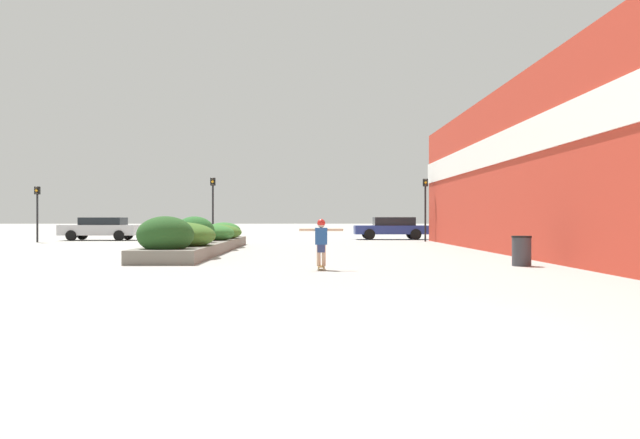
{
  "coord_description": "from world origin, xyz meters",
  "views": [
    {
      "loc": [
        -0.5,
        -7.83,
        1.38
      ],
      "look_at": [
        -0.16,
        13.31,
        1.34
      ],
      "focal_mm": 35.0,
      "sensor_mm": 36.0,
      "label": 1
    }
  ],
  "objects_px": {
    "traffic_light_far_left": "(37,204)",
    "car_center_left": "(549,227)",
    "skateboarder": "(321,238)",
    "car_leftmost": "(101,228)",
    "skateboard": "(321,267)",
    "car_center_right": "(392,228)",
    "traffic_light_right": "(425,199)",
    "trash_bin": "(522,251)",
    "traffic_light_left": "(213,199)"
  },
  "relations": [
    {
      "from": "traffic_light_far_left",
      "to": "car_center_left",
      "type": "bearing_deg",
      "value": 9.91
    },
    {
      "from": "skateboarder",
      "to": "car_leftmost",
      "type": "bearing_deg",
      "value": 122.14
    },
    {
      "from": "skateboard",
      "to": "car_leftmost",
      "type": "distance_m",
      "value": 26.32
    },
    {
      "from": "car_center_right",
      "to": "traffic_light_right",
      "type": "bearing_deg",
      "value": -157.52
    },
    {
      "from": "skateboarder",
      "to": "car_center_left",
      "type": "distance_m",
      "value": 29.41
    },
    {
      "from": "car_leftmost",
      "to": "traffic_light_right",
      "type": "relative_size",
      "value": 1.26
    },
    {
      "from": "skateboarder",
      "to": "traffic_light_far_left",
      "type": "bearing_deg",
      "value": 131.03
    },
    {
      "from": "skateboard",
      "to": "skateboarder",
      "type": "relative_size",
      "value": 0.61
    },
    {
      "from": "skateboard",
      "to": "traffic_light_right",
      "type": "bearing_deg",
      "value": 73.51
    },
    {
      "from": "traffic_light_right",
      "to": "car_center_right",
      "type": "bearing_deg",
      "value": 112.48
    },
    {
      "from": "car_leftmost",
      "to": "trash_bin",
      "type": "bearing_deg",
      "value": -138.04
    },
    {
      "from": "trash_bin",
      "to": "traffic_light_left",
      "type": "height_order",
      "value": "traffic_light_left"
    },
    {
      "from": "trash_bin",
      "to": "car_center_left",
      "type": "distance_m",
      "value": 25.61
    },
    {
      "from": "car_center_right",
      "to": "traffic_light_far_left",
      "type": "xyz_separation_m",
      "value": [
        -20.99,
        -4.5,
        1.43
      ]
    },
    {
      "from": "traffic_light_left",
      "to": "traffic_light_far_left",
      "type": "distance_m",
      "value": 10.02
    },
    {
      "from": "skateboard",
      "to": "car_leftmost",
      "type": "height_order",
      "value": "car_leftmost"
    },
    {
      "from": "skateboard",
      "to": "traffic_light_left",
      "type": "xyz_separation_m",
      "value": [
        -5.94,
        19.61,
        2.45
      ]
    },
    {
      "from": "skateboarder",
      "to": "car_center_right",
      "type": "bearing_deg",
      "value": 79.56
    },
    {
      "from": "car_leftmost",
      "to": "car_center_right",
      "type": "relative_size",
      "value": 0.99
    },
    {
      "from": "car_leftmost",
      "to": "car_center_right",
      "type": "bearing_deg",
      "value": -86.3
    },
    {
      "from": "car_center_left",
      "to": "traffic_light_far_left",
      "type": "bearing_deg",
      "value": -80.09
    },
    {
      "from": "car_center_right",
      "to": "traffic_light_far_left",
      "type": "height_order",
      "value": "traffic_light_far_left"
    },
    {
      "from": "skateboarder",
      "to": "traffic_light_left",
      "type": "relative_size",
      "value": 0.34
    },
    {
      "from": "skateboarder",
      "to": "car_center_right",
      "type": "relative_size",
      "value": 0.26
    },
    {
      "from": "skateboarder",
      "to": "car_center_right",
      "type": "height_order",
      "value": "car_center_right"
    },
    {
      "from": "traffic_light_left",
      "to": "trash_bin",
      "type": "bearing_deg",
      "value": -57.37
    },
    {
      "from": "skateboard",
      "to": "traffic_light_right",
      "type": "xyz_separation_m",
      "value": [
        6.55,
        20.17,
        2.44
      ]
    },
    {
      "from": "skateboard",
      "to": "traffic_light_far_left",
      "type": "relative_size",
      "value": 0.24
    },
    {
      "from": "car_center_right",
      "to": "traffic_light_left",
      "type": "bearing_deg",
      "value": 111.01
    },
    {
      "from": "traffic_light_left",
      "to": "traffic_light_far_left",
      "type": "height_order",
      "value": "traffic_light_left"
    },
    {
      "from": "car_leftmost",
      "to": "car_center_left",
      "type": "height_order",
      "value": "car_center_left"
    },
    {
      "from": "skateboard",
      "to": "traffic_light_left",
      "type": "distance_m",
      "value": 20.64
    },
    {
      "from": "skateboard",
      "to": "skateboarder",
      "type": "xyz_separation_m",
      "value": [
        0.0,
        0.0,
        0.79
      ]
    },
    {
      "from": "skateboarder",
      "to": "traffic_light_far_left",
      "type": "xyz_separation_m",
      "value": [
        -15.95,
        19.33,
        1.34
      ]
    },
    {
      "from": "skateboarder",
      "to": "car_center_left",
      "type": "bearing_deg",
      "value": 59.2
    },
    {
      "from": "skateboarder",
      "to": "traffic_light_left",
      "type": "height_order",
      "value": "traffic_light_left"
    },
    {
      "from": "trash_bin",
      "to": "car_leftmost",
      "type": "distance_m",
      "value": 28.76
    },
    {
      "from": "traffic_light_right",
      "to": "skateboard",
      "type": "bearing_deg",
      "value": -107.98
    },
    {
      "from": "skateboard",
      "to": "traffic_light_far_left",
      "type": "distance_m",
      "value": 25.15
    },
    {
      "from": "traffic_light_left",
      "to": "traffic_light_far_left",
      "type": "relative_size",
      "value": 1.17
    },
    {
      "from": "skateboard",
      "to": "car_center_right",
      "type": "height_order",
      "value": "car_center_right"
    },
    {
      "from": "car_center_left",
      "to": "car_center_right",
      "type": "height_order",
      "value": "car_center_right"
    },
    {
      "from": "traffic_light_left",
      "to": "traffic_light_right",
      "type": "relative_size",
      "value": 1.0
    },
    {
      "from": "skateboarder",
      "to": "traffic_light_left",
      "type": "distance_m",
      "value": 20.56
    },
    {
      "from": "car_leftmost",
      "to": "car_center_left",
      "type": "distance_m",
      "value": 29.21
    },
    {
      "from": "traffic_light_left",
      "to": "traffic_light_far_left",
      "type": "bearing_deg",
      "value": -178.4
    },
    {
      "from": "car_leftmost",
      "to": "traffic_light_far_left",
      "type": "height_order",
      "value": "traffic_light_far_left"
    },
    {
      "from": "car_center_left",
      "to": "traffic_light_right",
      "type": "distance_m",
      "value": 10.44
    },
    {
      "from": "car_center_right",
      "to": "traffic_light_left",
      "type": "height_order",
      "value": "traffic_light_left"
    },
    {
      "from": "car_leftmost",
      "to": "car_center_right",
      "type": "xyz_separation_m",
      "value": [
        18.44,
        1.19,
        0.01
      ]
    }
  ]
}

